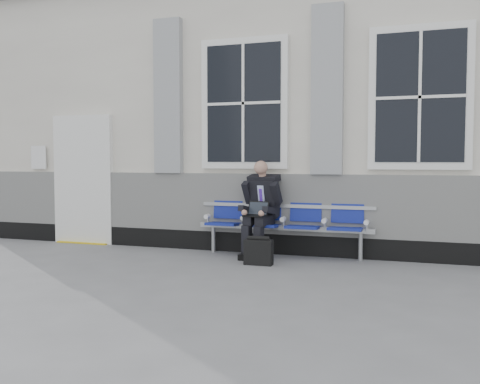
% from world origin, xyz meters
% --- Properties ---
extents(ground, '(70.00, 70.00, 0.00)m').
position_xyz_m(ground, '(0.00, 0.00, 0.00)').
color(ground, slate).
rests_on(ground, ground).
extents(station_building, '(14.40, 4.40, 4.49)m').
position_xyz_m(station_building, '(-0.02, 3.47, 2.22)').
color(station_building, silver).
rests_on(station_building, ground).
extents(bench, '(2.60, 0.47, 0.91)m').
position_xyz_m(bench, '(-1.49, 1.32, 0.55)').
color(bench, '#9EA0A3').
rests_on(bench, ground).
extents(businessman, '(0.58, 0.78, 1.39)m').
position_xyz_m(businessman, '(-1.81, 1.19, 0.76)').
color(businessman, black).
rests_on(businessman, ground).
extents(briefcase, '(0.38, 0.17, 0.39)m').
position_xyz_m(briefcase, '(-1.66, 0.58, 0.18)').
color(briefcase, black).
rests_on(briefcase, ground).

